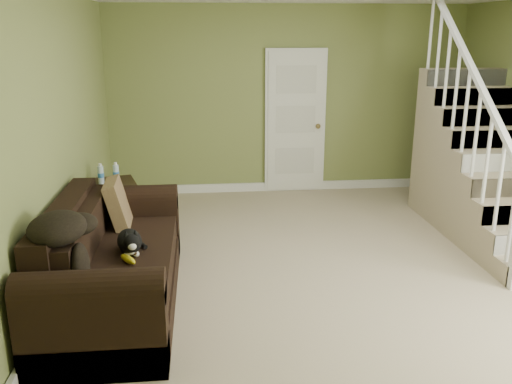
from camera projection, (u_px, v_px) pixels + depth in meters
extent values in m
cube|color=tan|center=(329.00, 267.00, 5.36)|extent=(5.00, 5.50, 0.01)
cube|color=olive|center=(288.00, 101.00, 7.61)|extent=(5.00, 0.04, 2.60)
cube|color=olive|center=(484.00, 256.00, 2.36)|extent=(5.00, 0.04, 2.60)
cube|color=olive|center=(55.00, 143.00, 4.75)|extent=(0.04, 5.50, 2.60)
cube|color=white|center=(287.00, 186.00, 7.93)|extent=(5.00, 0.04, 0.12)
cube|color=white|center=(73.00, 272.00, 5.11)|extent=(0.04, 5.50, 0.12)
cube|color=white|center=(295.00, 122.00, 7.67)|extent=(0.86, 0.05, 2.02)
cube|color=white|center=(295.00, 122.00, 7.65)|extent=(0.78, 0.04, 1.96)
sphere|color=olive|center=(318.00, 126.00, 7.65)|extent=(0.07, 0.07, 0.07)
cylinder|color=white|center=(512.00, 215.00, 4.88)|extent=(0.04, 0.04, 0.90)
cylinder|color=white|center=(499.00, 186.00, 5.08)|extent=(0.04, 0.04, 0.90)
cylinder|color=white|center=(487.00, 158.00, 5.28)|extent=(0.04, 0.04, 0.90)
cube|color=tan|center=(507.00, 211.00, 5.76)|extent=(1.00, 0.27, 0.80)
cylinder|color=white|center=(476.00, 133.00, 5.48)|extent=(0.04, 0.04, 0.90)
cube|color=tan|center=(495.00, 195.00, 5.99)|extent=(1.00, 0.27, 1.00)
cylinder|color=white|center=(466.00, 110.00, 5.68)|extent=(0.04, 0.04, 0.90)
cube|color=tan|center=(484.00, 180.00, 6.22)|extent=(1.00, 0.27, 1.20)
cylinder|color=white|center=(456.00, 88.00, 5.88)|extent=(0.04, 0.04, 0.90)
cube|color=tan|center=(474.00, 166.00, 6.45)|extent=(1.00, 0.27, 1.40)
cylinder|color=white|center=(447.00, 67.00, 6.08)|extent=(0.04, 0.04, 0.90)
cube|color=tan|center=(464.00, 153.00, 6.68)|extent=(1.00, 0.27, 1.60)
cylinder|color=white|center=(439.00, 48.00, 6.28)|extent=(0.04, 0.04, 0.90)
cube|color=tan|center=(455.00, 141.00, 6.91)|extent=(1.00, 0.27, 1.80)
cylinder|color=white|center=(431.00, 30.00, 6.48)|extent=(0.04, 0.04, 0.90)
cube|color=white|center=(471.00, 66.00, 5.55)|extent=(0.06, 2.46, 1.84)
cube|color=black|center=(118.00, 290.00, 4.61)|extent=(0.97, 2.25, 0.26)
cube|color=black|center=(128.00, 263.00, 4.55)|extent=(0.74, 1.70, 0.23)
cube|color=black|center=(94.00, 332.00, 3.61)|extent=(0.97, 0.26, 0.64)
cube|color=black|center=(130.00, 228.00, 5.51)|extent=(0.97, 0.26, 0.64)
cylinder|color=black|center=(90.00, 289.00, 3.52)|extent=(0.97, 0.26, 0.26)
cylinder|color=black|center=(128.00, 198.00, 5.42)|extent=(0.97, 0.26, 0.26)
cube|color=black|center=(66.00, 243.00, 4.45)|extent=(0.20, 1.74, 0.65)
cube|color=black|center=(85.00, 233.00, 4.44)|extent=(0.14, 1.68, 0.36)
cube|color=black|center=(112.00, 209.00, 6.11)|extent=(0.64, 0.64, 0.63)
cylinder|color=silver|center=(101.00, 175.00, 5.92)|extent=(0.06, 0.06, 0.20)
cylinder|color=#3277C2|center=(101.00, 175.00, 5.92)|extent=(0.07, 0.07, 0.05)
cylinder|color=white|center=(100.00, 165.00, 5.89)|extent=(0.03, 0.03, 0.03)
cylinder|color=silver|center=(116.00, 174.00, 5.97)|extent=(0.06, 0.06, 0.20)
cylinder|color=#3277C2|center=(116.00, 174.00, 5.97)|extent=(0.07, 0.07, 0.05)
cylinder|color=white|center=(115.00, 164.00, 5.94)|extent=(0.03, 0.03, 0.03)
ellipsoid|color=black|center=(130.00, 241.00, 4.47)|extent=(0.27, 0.39, 0.19)
ellipsoid|color=white|center=(129.00, 249.00, 4.40)|extent=(0.14, 0.17, 0.10)
sphere|color=black|center=(126.00, 242.00, 4.28)|extent=(0.15, 0.15, 0.13)
ellipsoid|color=white|center=(125.00, 247.00, 4.24)|extent=(0.08, 0.07, 0.06)
cone|color=black|center=(121.00, 234.00, 4.27)|extent=(0.05, 0.06, 0.06)
cone|color=black|center=(130.00, 233.00, 4.27)|extent=(0.05, 0.06, 0.06)
cylinder|color=black|center=(143.00, 243.00, 4.63)|extent=(0.15, 0.25, 0.04)
ellipsoid|color=yellow|center=(128.00, 259.00, 4.28)|extent=(0.17, 0.21, 0.06)
cube|color=#4A2C1D|center=(118.00, 205.00, 5.08)|extent=(0.25, 0.48, 0.49)
ellipsoid|color=black|center=(57.00, 228.00, 3.78)|extent=(0.45, 0.56, 0.21)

